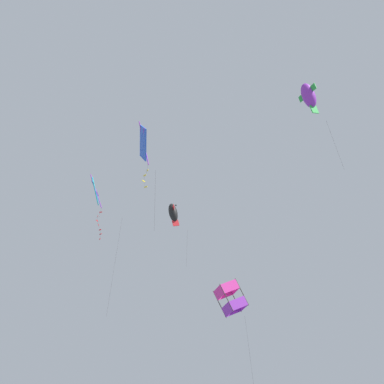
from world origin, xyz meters
The scene contains 5 objects.
kite_diamond_upper_right centered at (5.15, -0.26, 30.97)m, with size 2.26×2.39×9.76m.
kite_box_highest centered at (-4.50, -5.67, 26.70)m, with size 2.42×1.75×9.28m.
kite_diamond_near_right centered at (2.70, 6.33, 30.10)m, with size 1.08×2.38×6.78m.
kite_fish_far_centre centered at (-7.37, 5.29, 35.78)m, with size 2.05×1.73×6.97m.
kite_fish_low_drifter centered at (0.07, -1.68, 30.75)m, with size 1.48×1.43×4.97m.
Camera 1 is at (3.93, 30.40, 11.69)m, focal length 53.63 mm.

